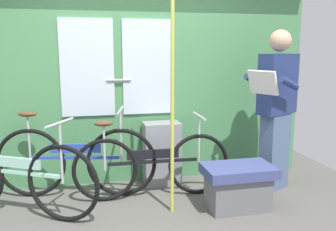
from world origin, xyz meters
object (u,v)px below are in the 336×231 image
handrail_pole (172,93)px  bicycle_by_pole (15,176)px  bicycle_leaning_behind (75,161)px  bicycle_near_door (152,165)px  bench_seat_corner (238,186)px  trash_bin_by_wall (162,153)px  passenger_reading_newspaper (276,107)px

handrail_pole → bicycle_by_pole: bearing=169.6°
bicycle_by_pole → bicycle_leaning_behind: bearing=59.7°
bicycle_leaning_behind → handrail_pole: (0.93, -0.61, 0.79)m
bicycle_near_door → bench_seat_corner: bicycle_near_door is taller
handrail_pole → bench_seat_corner: 1.16m
handrail_pole → trash_bin_by_wall: bearing=85.7°
bicycle_near_door → bicycle_leaning_behind: (-0.81, 0.22, 0.04)m
bicycle_leaning_behind → bench_seat_corner: size_ratio=2.45×
bench_seat_corner → trash_bin_by_wall: bearing=125.6°
bicycle_leaning_behind → trash_bin_by_wall: size_ratio=2.29×
bicycle_near_door → handrail_pole: bearing=-70.6°
bicycle_leaning_behind → trash_bin_by_wall: 1.00m
trash_bin_by_wall → bench_seat_corner: size_ratio=1.07×
passenger_reading_newspaper → bench_seat_corner: (-0.62, -0.42, -0.72)m
bicycle_leaning_behind → bicycle_by_pole: size_ratio=1.09×
passenger_reading_newspaper → trash_bin_by_wall: size_ratio=2.41×
bicycle_near_door → passenger_reading_newspaper: passenger_reading_newspaper is taller
trash_bin_by_wall → passenger_reading_newspaper: bearing=-19.1°
trash_bin_by_wall → bench_seat_corner: (0.61, -0.85, -0.13)m
bicycle_by_pole → handrail_pole: 1.71m
bicycle_near_door → bicycle_leaning_behind: 0.83m
bicycle_near_door → bicycle_by_pole: size_ratio=1.08×
bicycle_near_door → trash_bin_by_wall: (0.19, 0.38, 0.01)m
bicycle_leaning_behind → trash_bin_by_wall: bicycle_leaning_behind is taller
trash_bin_by_wall → bench_seat_corner: 1.05m
bench_seat_corner → bicycle_near_door: bearing=149.3°
trash_bin_by_wall → bicycle_near_door: bearing=-116.2°
passenger_reading_newspaper → bench_seat_corner: bearing=7.4°
passenger_reading_newspaper → bicycle_by_pole: bearing=-25.4°
bench_seat_corner → bicycle_leaning_behind: bearing=156.8°
bicycle_leaning_behind → bicycle_near_door: bearing=-2.8°
bicycle_near_door → passenger_reading_newspaper: (1.41, -0.05, 0.59)m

